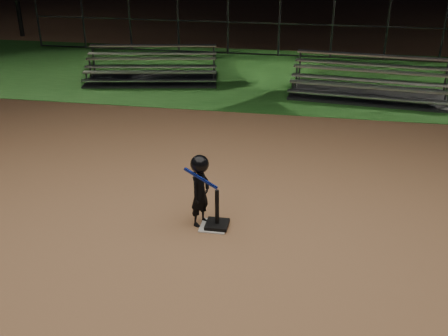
% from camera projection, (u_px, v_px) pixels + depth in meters
% --- Properties ---
extents(ground, '(80.00, 80.00, 0.00)m').
position_uv_depth(ground, '(214.00, 227.00, 8.93)').
color(ground, '#986A45').
rests_on(ground, ground).
extents(grass_strip, '(60.00, 8.00, 0.01)m').
position_uv_depth(grass_strip, '(271.00, 76.00, 17.85)').
color(grass_strip, '#1D4E19').
rests_on(grass_strip, ground).
extents(home_plate, '(0.45, 0.45, 0.02)m').
position_uv_depth(home_plate, '(214.00, 226.00, 8.93)').
color(home_plate, beige).
rests_on(home_plate, ground).
extents(batting_tee, '(0.38, 0.38, 0.68)m').
position_uv_depth(batting_tee, '(217.00, 220.00, 8.87)').
color(batting_tee, black).
rests_on(batting_tee, home_plate).
extents(child_batter, '(0.55, 0.49, 1.28)m').
position_uv_depth(child_batter, '(200.00, 188.00, 8.75)').
color(child_batter, black).
rests_on(child_batter, ground).
extents(bleacher_left, '(4.54, 2.79, 1.04)m').
position_uv_depth(bleacher_left, '(152.00, 74.00, 17.24)').
color(bleacher_left, '#ADACB1').
rests_on(bleacher_left, ground).
extents(bleacher_right, '(4.74, 2.67, 1.11)m').
position_uv_depth(bleacher_right, '(368.00, 89.00, 15.63)').
color(bleacher_right, '#AFAFB4').
rests_on(bleacher_right, ground).
extents(backstop_fence, '(20.08, 0.08, 2.50)m').
position_uv_depth(backstop_fence, '(279.00, 24.00, 20.01)').
color(backstop_fence, '#38383D').
rests_on(backstop_fence, ground).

